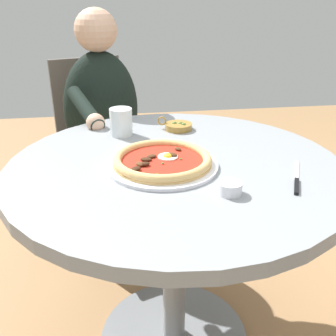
# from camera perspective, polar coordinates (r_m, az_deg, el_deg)

# --- Properties ---
(dining_table) EXTENTS (1.00, 1.00, 0.73)m
(dining_table) POSITION_cam_1_polar(r_m,az_deg,el_deg) (1.20, 1.07, -4.98)
(dining_table) COLOR gray
(dining_table) RESTS_ON ground
(pizza_on_plate) EXTENTS (0.32, 0.32, 0.04)m
(pizza_on_plate) POSITION_cam_1_polar(r_m,az_deg,el_deg) (1.10, -0.87, 1.04)
(pizza_on_plate) COLOR white
(pizza_on_plate) RESTS_ON dining_table
(water_glass) EXTENTS (0.08, 0.08, 0.10)m
(water_glass) POSITION_cam_1_polar(r_m,az_deg,el_deg) (1.35, -7.02, 6.61)
(water_glass) COLOR silver
(water_glass) RESTS_ON dining_table
(steak_knife) EXTENTS (0.10, 0.20, 0.01)m
(steak_knife) POSITION_cam_1_polar(r_m,az_deg,el_deg) (1.07, 18.70, -1.88)
(steak_knife) COLOR silver
(steak_knife) RESTS_ON dining_table
(ramekin_capers) EXTENTS (0.06, 0.06, 0.03)m
(ramekin_capers) POSITION_cam_1_polar(r_m,az_deg,el_deg) (0.96, 9.25, -2.89)
(ramekin_capers) COLOR white
(ramekin_capers) RESTS_ON dining_table
(olive_pan) EXTENTS (0.12, 0.10, 0.05)m
(olive_pan) POSITION_cam_1_polar(r_m,az_deg,el_deg) (1.41, 1.52, 6.28)
(olive_pan) COLOR olive
(olive_pan) RESTS_ON dining_table
(diner_person) EXTENTS (0.41, 0.56, 1.14)m
(diner_person) POSITION_cam_1_polar(r_m,az_deg,el_deg) (1.84, -9.46, 2.39)
(diner_person) COLOR #282833
(diner_person) RESTS_ON ground
(cafe_chair_diner) EXTENTS (0.49, 0.49, 0.91)m
(cafe_chair_diner) POSITION_cam_1_polar(r_m,az_deg,el_deg) (1.96, -10.81, 4.82)
(cafe_chair_diner) COLOR #504A45
(cafe_chair_diner) RESTS_ON ground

